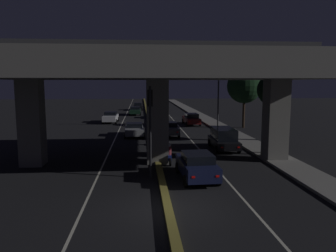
{
  "coord_description": "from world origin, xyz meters",
  "views": [
    {
      "loc": [
        -1.1,
        -13.58,
        5.43
      ],
      "look_at": [
        1.22,
        14.29,
        1.75
      ],
      "focal_mm": 35.0,
      "sensor_mm": 36.0,
      "label": 1
    }
  ],
  "objects": [
    {
      "name": "car_dark_blue_lead",
      "position": [
        2.03,
        4.3,
        0.8
      ],
      "size": [
        2.09,
        4.27,
        1.54
      ],
      "rotation": [
        0.0,
        0.0,
        1.62
      ],
      "color": "#141938",
      "rests_on": "ground_plane"
    },
    {
      "name": "roadside_tree_kerbside_mid",
      "position": [
        11.34,
        25.12,
        5.07
      ],
      "size": [
        4.16,
        4.16,
        7.16
      ],
      "color": "#2D2116",
      "rests_on": "ground_plane"
    },
    {
      "name": "car_dark_green_third_oncoming",
      "position": [
        -2.08,
        42.66,
        0.72
      ],
      "size": [
        1.98,
        4.48,
        1.38
      ],
      "rotation": [
        0.0,
        0.0,
        -1.58
      ],
      "color": "black",
      "rests_on": "ground_plane"
    },
    {
      "name": "roadside_tree_kerbside_near",
      "position": [
        10.92,
        15.45,
        4.73
      ],
      "size": [
        2.91,
        2.91,
        6.29
      ],
      "color": "#38281C",
      "rests_on": "ground_plane"
    },
    {
      "name": "car_dark_red_fourth",
      "position": [
        5.47,
        28.61,
        0.77
      ],
      "size": [
        2.0,
        4.76,
        1.51
      ],
      "rotation": [
        0.0,
        0.0,
        1.6
      ],
      "color": "#591414",
      "rests_on": "ground_plane"
    },
    {
      "name": "car_black_second",
      "position": [
        5.66,
        12.52,
        0.92
      ],
      "size": [
        2.05,
        4.55,
        1.75
      ],
      "rotation": [
        0.0,
        0.0,
        1.55
      ],
      "color": "black",
      "rests_on": "ground_plane"
    },
    {
      "name": "lane_line_right_inner",
      "position": [
        3.67,
        35.0,
        0.0
      ],
      "size": [
        0.12,
        126.0,
        0.0
      ],
      "primitive_type": "cube",
      "color": "beige",
      "rests_on": "ground_plane"
    },
    {
      "name": "elevated_overpass",
      "position": [
        0.0,
        8.41,
        6.23
      ],
      "size": [
        22.38,
        11.22,
        8.2
      ],
      "color": "slate",
      "rests_on": "ground_plane"
    },
    {
      "name": "ground_plane",
      "position": [
        0.0,
        0.0,
        0.0
      ],
      "size": [
        200.0,
        200.0,
        0.0
      ],
      "primitive_type": "plane",
      "color": "black"
    },
    {
      "name": "car_white_second_oncoming",
      "position": [
        -5.29,
        31.88,
        0.76
      ],
      "size": [
        2.03,
        4.45,
        1.49
      ],
      "rotation": [
        0.0,
        0.0,
        -1.6
      ],
      "color": "silver",
      "rests_on": "ground_plane"
    },
    {
      "name": "car_black_fourth_oncoming",
      "position": [
        -1.71,
        52.61,
        0.73
      ],
      "size": [
        1.96,
        4.52,
        1.49
      ],
      "rotation": [
        0.0,
        0.0,
        -1.54
      ],
      "color": "black",
      "rests_on": "ground_plane"
    },
    {
      "name": "car_silver_lead_oncoming",
      "position": [
        -1.8,
        19.96,
        0.69
      ],
      "size": [
        2.06,
        4.55,
        1.35
      ],
      "rotation": [
        0.0,
        0.0,
        -1.55
      ],
      "color": "gray",
      "rests_on": "ground_plane"
    },
    {
      "name": "car_white_fifth",
      "position": [
        1.95,
        37.38,
        0.78
      ],
      "size": [
        1.94,
        4.32,
        1.53
      ],
      "rotation": [
        0.0,
        0.0,
        1.56
      ],
      "color": "silver",
      "rests_on": "ground_plane"
    },
    {
      "name": "median_divider",
      "position": [
        0.0,
        35.0,
        0.11
      ],
      "size": [
        0.37,
        126.0,
        0.22
      ],
      "primitive_type": "cube",
      "color": "olive",
      "rests_on": "ground_plane"
    },
    {
      "name": "motorcycle_blue_filtering_near",
      "position": [
        0.76,
        7.95,
        0.61
      ],
      "size": [
        0.33,
        1.68,
        1.42
      ],
      "rotation": [
        0.0,
        0.0,
        1.62
      ],
      "color": "black",
      "rests_on": "ground_plane"
    },
    {
      "name": "car_grey_third",
      "position": [
        1.79,
        19.76,
        0.74
      ],
      "size": [
        1.93,
        4.21,
        1.45
      ],
      "rotation": [
        0.0,
        0.0,
        1.59
      ],
      "color": "#515459",
      "rests_on": "ground_plane"
    },
    {
      "name": "traffic_light_left_of_median",
      "position": [
        -0.59,
        4.84,
        3.58
      ],
      "size": [
        0.3,
        0.49,
        5.26
      ],
      "color": "black",
      "rests_on": "ground_plane"
    },
    {
      "name": "sidewalk_right",
      "position": [
        8.59,
        28.0,
        0.08
      ],
      "size": [
        2.27,
        126.0,
        0.16
      ],
      "primitive_type": "cube",
      "color": "gray",
      "rests_on": "ground_plane"
    },
    {
      "name": "pedestrian_on_sidewalk",
      "position": [
        8.53,
        10.1,
        0.97
      ],
      "size": [
        0.32,
        0.32,
        1.6
      ],
      "color": "black",
      "rests_on": "sidewalk_right"
    },
    {
      "name": "street_lamp",
      "position": [
        7.97,
        25.33,
        5.01
      ],
      "size": [
        1.99,
        0.32,
        8.58
      ],
      "color": "#2D2D30",
      "rests_on": "ground_plane"
    },
    {
      "name": "motorcycle_red_filtering_mid",
      "position": [
        0.69,
        14.58,
        0.6
      ],
      "size": [
        0.33,
        1.75,
        1.41
      ],
      "rotation": [
        0.0,
        0.0,
        1.6
      ],
      "color": "black",
      "rests_on": "ground_plane"
    },
    {
      "name": "lane_line_left_inner",
      "position": [
        -3.67,
        35.0,
        0.0
      ],
      "size": [
        0.12,
        126.0,
        0.0
      ],
      "primitive_type": "cube",
      "color": "beige",
      "rests_on": "ground_plane"
    }
  ]
}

